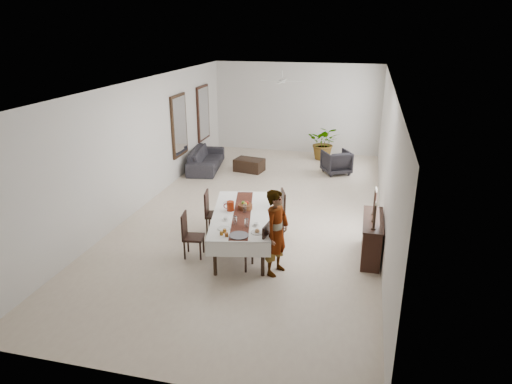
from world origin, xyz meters
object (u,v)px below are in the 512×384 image
Objects in this scene: dining_table_top at (242,215)px; sofa at (206,159)px; woman at (277,233)px; red_pitcher at (230,206)px; sideboard_body at (372,239)px.

dining_table_top is 1.09× the size of sofa.
woman reaches higher than sofa.
dining_table_top is at bearing -161.55° from sofa.
woman is at bearing -158.21° from sofa.
red_pitcher is 5.60m from sofa.
sofa is (-5.28, 4.94, -0.08)m from sideboard_body.
dining_table_top is at bearing 65.73° from woman.
dining_table_top is 2.67m from sideboard_body.
red_pitcher reaches higher than sofa.
sideboard_body reaches higher than dining_table_top.
sofa is at bearing 49.99° from woman.
dining_table_top reaches higher than sofa.
woman is at bearing -55.78° from dining_table_top.
red_pitcher is at bearing 149.04° from dining_table_top.
red_pitcher is (-0.28, 0.10, 0.14)m from dining_table_top.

